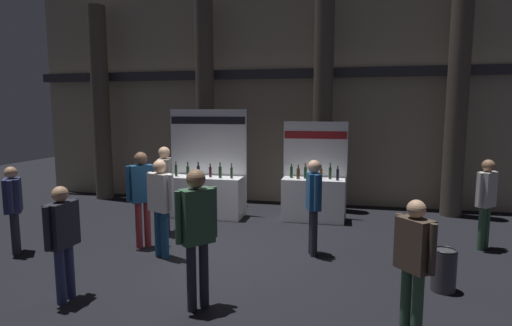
% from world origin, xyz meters
% --- Properties ---
extents(ground_plane, '(27.45, 27.45, 0.00)m').
position_xyz_m(ground_plane, '(0.00, 0.00, 0.00)').
color(ground_plane, black).
extents(hall_colonnade, '(13.72, 1.09, 6.44)m').
position_xyz_m(hall_colonnade, '(0.00, 4.27, 3.14)').
color(hall_colonnade, tan).
rests_on(hall_colonnade, ground_plane).
extents(exhibitor_booth_0, '(1.94, 0.66, 2.60)m').
position_xyz_m(exhibitor_booth_0, '(-1.14, 2.33, 0.62)').
color(exhibitor_booth_0, white).
rests_on(exhibitor_booth_0, ground_plane).
extents(exhibitor_booth_1, '(1.51, 0.66, 2.30)m').
position_xyz_m(exhibitor_booth_1, '(1.46, 2.54, 0.59)').
color(exhibitor_booth_1, white).
rests_on(exhibitor_booth_1, ground_plane).
extents(trash_bin, '(0.34, 0.34, 0.62)m').
position_xyz_m(trash_bin, '(3.57, -0.88, 0.31)').
color(trash_bin, '#38383D').
rests_on(trash_bin, ground_plane).
extents(visitor_0, '(0.40, 0.40, 1.68)m').
position_xyz_m(visitor_0, '(4.70, 1.16, 0.99)').
color(visitor_0, '#33563D').
rests_on(visitor_0, ground_plane).
extents(visitor_1, '(0.33, 0.58, 1.83)m').
position_xyz_m(visitor_1, '(-1.48, 0.84, 1.11)').
color(visitor_1, '#23232D').
rests_on(visitor_1, ground_plane).
extents(visitor_2, '(0.23, 0.60, 1.58)m').
position_xyz_m(visitor_2, '(-1.49, -2.30, 0.93)').
color(visitor_2, navy).
rests_on(visitor_2, ground_plane).
extents(visitor_3, '(0.43, 0.46, 1.58)m').
position_xyz_m(visitor_3, '(-3.60, -0.87, 0.94)').
color(visitor_3, '#23232D').
rests_on(visitor_3, ground_plane).
extents(visitor_4, '(0.43, 0.45, 1.57)m').
position_xyz_m(visitor_4, '(2.94, -2.15, 0.93)').
color(visitor_4, '#33563D').
rests_on(visitor_4, ground_plane).
extents(visitor_5, '(0.45, 0.47, 1.83)m').
position_xyz_m(visitor_5, '(0.33, -2.13, 1.11)').
color(visitor_5, '#23232D').
rests_on(visitor_5, ground_plane).
extents(visitor_6, '(0.44, 0.42, 1.81)m').
position_xyz_m(visitor_6, '(-1.52, -0.07, 1.08)').
color(visitor_6, maroon).
rests_on(visitor_6, ground_plane).
extents(visitor_7, '(0.30, 0.46, 1.71)m').
position_xyz_m(visitor_7, '(1.64, 0.19, 1.00)').
color(visitor_7, '#23232D').
rests_on(visitor_7, ground_plane).
extents(visitor_8, '(0.56, 0.38, 1.73)m').
position_xyz_m(visitor_8, '(-0.94, -0.50, 1.04)').
color(visitor_8, navy).
rests_on(visitor_8, ground_plane).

